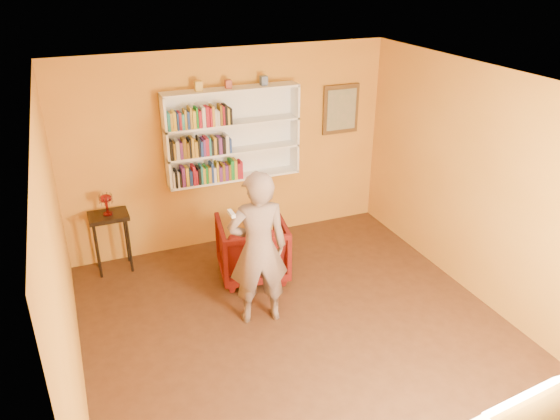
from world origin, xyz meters
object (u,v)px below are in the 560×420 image
(television, at_px, (513,417))
(armchair, at_px, (252,248))
(person, at_px, (258,249))
(ruby_lustre, at_px, (106,200))
(console_table, at_px, (109,224))
(bookshelf, at_px, (232,134))

(television, bearing_deg, armchair, 94.15)
(person, bearing_deg, ruby_lustre, -42.27)
(console_table, relative_size, person, 0.45)
(bookshelf, relative_size, console_table, 2.26)
(console_table, bearing_deg, armchair, -26.65)
(console_table, height_order, ruby_lustre, ruby_lustre)
(bookshelf, bearing_deg, television, -83.01)
(bookshelf, relative_size, armchair, 2.11)
(bookshelf, height_order, television, bookshelf)
(bookshelf, relative_size, person, 1.01)
(bookshelf, height_order, console_table, bookshelf)
(ruby_lustre, relative_size, armchair, 0.31)
(armchair, bearing_deg, ruby_lustre, -17.28)
(ruby_lustre, xyz_separation_m, television, (2.28, -4.50, -0.19))
(person, bearing_deg, bookshelf, -91.01)
(bookshelf, bearing_deg, armchair, -95.00)
(person, relative_size, television, 1.49)
(ruby_lustre, xyz_separation_m, armchair, (1.62, -0.81, -0.60))
(bookshelf, bearing_deg, console_table, -174.65)
(armchair, bearing_deg, person, 84.51)
(bookshelf, distance_m, person, 2.02)
(bookshelf, bearing_deg, ruby_lustre, -174.65)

